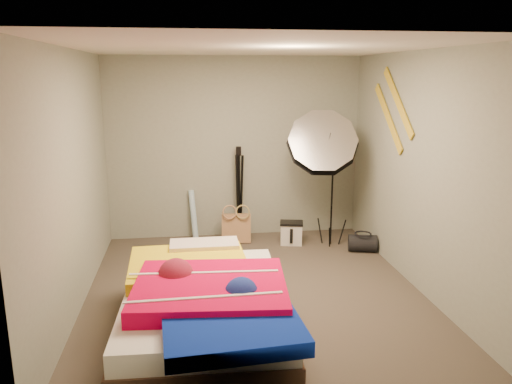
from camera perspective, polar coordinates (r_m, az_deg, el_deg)
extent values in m
plane|color=#4F473B|center=(5.40, -0.16, -11.37)|extent=(4.00, 4.00, 0.00)
plane|color=silver|center=(4.91, -0.18, 16.17)|extent=(4.00, 4.00, 0.00)
plane|color=gray|center=(6.96, -2.43, 5.02)|extent=(3.50, 0.00, 3.50)
plane|color=gray|center=(3.10, 4.91, -5.68)|extent=(3.50, 0.00, 3.50)
plane|color=gray|center=(5.08, -20.14, 1.07)|extent=(0.00, 4.00, 4.00)
plane|color=gray|center=(5.52, 18.14, 2.16)|extent=(0.00, 4.00, 4.00)
cube|color=tan|center=(6.86, -2.27, -4.15)|extent=(0.41, 0.21, 0.41)
cylinder|color=#67AEE2|center=(7.03, -7.16, -2.58)|extent=(0.15, 0.21, 0.69)
cube|color=silver|center=(6.81, 4.06, -4.78)|extent=(0.32, 0.26, 0.29)
cylinder|color=black|center=(6.67, 12.07, -5.74)|extent=(0.40, 0.30, 0.22)
cube|color=gold|center=(5.97, 15.93, 9.89)|extent=(0.02, 0.91, 0.78)
cube|color=gold|center=(6.21, 14.88, 8.22)|extent=(0.02, 0.91, 0.78)
cube|color=#4F3426|center=(4.55, -5.79, -14.63)|extent=(1.46, 2.04, 0.26)
cube|color=white|center=(4.45, -5.86, -12.15)|extent=(1.42, 1.99, 0.18)
cube|color=yellow|center=(4.81, -7.70, -8.52)|extent=(1.12, 0.99, 0.14)
cube|color=#DE003B|center=(4.26, -5.22, -11.19)|extent=(1.34, 1.16, 0.16)
cube|color=#0A27AB|center=(3.74, -2.73, -15.32)|extent=(1.04, 0.86, 0.12)
cube|color=#EEAEC8|center=(5.17, -5.93, -6.44)|extent=(0.70, 0.32, 0.14)
cylinder|color=black|center=(6.70, 8.69, 0.06)|extent=(0.03, 0.03, 1.47)
cube|color=black|center=(6.57, 8.90, 5.92)|extent=(0.07, 0.07, 0.09)
cone|color=silver|center=(6.45, 7.57, 5.42)|extent=(1.19, 0.94, 1.08)
cylinder|color=black|center=(6.97, -1.97, -0.55)|extent=(0.04, 0.04, 1.17)
cube|color=black|center=(6.84, -2.01, 4.70)|extent=(0.08, 0.08, 0.12)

